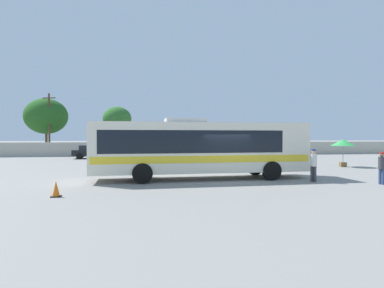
% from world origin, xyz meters
% --- Properties ---
extents(ground_plane, '(300.00, 300.00, 0.00)m').
position_xyz_m(ground_plane, '(0.00, 10.00, 0.00)').
color(ground_plane, gray).
extents(perimeter_wall, '(80.00, 0.30, 1.69)m').
position_xyz_m(perimeter_wall, '(0.00, 22.72, 0.85)').
color(perimeter_wall, '#B2AD9E').
rests_on(perimeter_wall, ground_plane).
extents(coach_bus_cream_yellow, '(12.09, 3.03, 3.39)m').
position_xyz_m(coach_bus_cream_yellow, '(-1.35, 0.59, 1.82)').
color(coach_bus_cream_yellow, silver).
rests_on(coach_bus_cream_yellow, ground_plane).
extents(attendant_by_bus_door, '(0.48, 0.48, 1.72)m').
position_xyz_m(attendant_by_bus_door, '(4.46, -1.42, 0.98)').
color(attendant_by_bus_door, '#38383D').
rests_on(attendant_by_bus_door, ground_plane).
extents(passenger_waiting_on_apron, '(0.42, 0.42, 1.61)m').
position_xyz_m(passenger_waiting_on_apron, '(7.35, -2.75, 0.92)').
color(passenger_waiting_on_apron, '#33476B').
rests_on(passenger_waiting_on_apron, ground_plane).
extents(vendor_umbrella_near_gate_green, '(1.85, 1.85, 2.17)m').
position_xyz_m(vendor_umbrella_near_gate_green, '(11.16, 5.98, 1.85)').
color(vendor_umbrella_near_gate_green, gray).
rests_on(vendor_umbrella_near_gate_green, ground_plane).
extents(parked_car_leftmost_black, '(4.30, 2.23, 1.44)m').
position_xyz_m(parked_car_leftmost_black, '(-10.07, 18.67, 0.77)').
color(parked_car_leftmost_black, black).
rests_on(parked_car_leftmost_black, ground_plane).
extents(parked_car_second_white, '(4.32, 2.24, 1.53)m').
position_xyz_m(parked_car_second_white, '(-4.05, 18.69, 0.81)').
color(parked_car_second_white, silver).
rests_on(parked_car_second_white, ground_plane).
extents(parked_car_third_black, '(4.59, 2.13, 1.41)m').
position_xyz_m(parked_car_third_black, '(2.53, 18.97, 0.76)').
color(parked_car_third_black, black).
rests_on(parked_car_third_black, ground_plane).
extents(utility_pole_near, '(1.76, 0.62, 8.01)m').
position_xyz_m(utility_pole_near, '(-16.72, 26.41, 4.19)').
color(utility_pole_near, '#4C3823').
rests_on(utility_pole_near, ground_plane).
extents(roadside_tree_left, '(5.69, 5.69, 7.59)m').
position_xyz_m(roadside_tree_left, '(-17.75, 28.65, 5.17)').
color(roadside_tree_left, brown).
rests_on(roadside_tree_left, ground_plane).
extents(roadside_tree_midleft, '(3.83, 3.83, 6.44)m').
position_xyz_m(roadside_tree_midleft, '(-8.10, 26.73, 4.79)').
color(roadside_tree_midleft, brown).
rests_on(roadside_tree_midleft, ground_plane).
extents(traffic_cone_on_apron, '(0.36, 0.36, 0.64)m').
position_xyz_m(traffic_cone_on_apron, '(-7.81, -3.78, 0.31)').
color(traffic_cone_on_apron, black).
rests_on(traffic_cone_on_apron, ground_plane).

